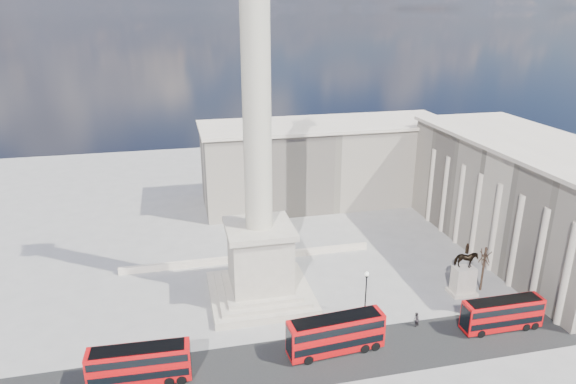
# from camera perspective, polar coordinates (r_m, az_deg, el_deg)

# --- Properties ---
(ground) EXTENTS (180.00, 180.00, 0.00)m
(ground) POSITION_cam_1_polar(r_m,az_deg,el_deg) (69.57, -2.32, -13.58)
(ground) COLOR gray
(ground) RESTS_ON ground
(asphalt_road) EXTENTS (120.00, 9.00, 0.01)m
(asphalt_road) POSITION_cam_1_polar(r_m,az_deg,el_deg) (62.63, 4.20, -17.88)
(asphalt_road) COLOR #242424
(asphalt_road) RESTS_ON ground
(nelsons_column) EXTENTS (14.00, 14.00, 49.85)m
(nelsons_column) POSITION_cam_1_polar(r_m,az_deg,el_deg) (67.96, -3.26, -2.13)
(nelsons_column) COLOR #B7AC99
(nelsons_column) RESTS_ON ground
(balustrade_wall) EXTENTS (40.00, 0.60, 1.10)m
(balustrade_wall) POSITION_cam_1_polar(r_m,az_deg,el_deg) (82.98, -4.40, -7.31)
(balustrade_wall) COLOR beige
(balustrade_wall) RESTS_ON ground
(building_east) EXTENTS (19.00, 46.00, 18.60)m
(building_east) POSITION_cam_1_polar(r_m,az_deg,el_deg) (91.73, 25.08, -0.55)
(building_east) COLOR #BAAD98
(building_east) RESTS_ON ground
(building_northeast) EXTENTS (51.00, 17.00, 16.60)m
(building_northeast) POSITION_cam_1_polar(r_m,az_deg,el_deg) (106.15, 4.23, 3.32)
(building_northeast) COLOR #BAAD98
(building_northeast) RESTS_ON ground
(red_bus_a) EXTENTS (10.88, 2.97, 4.37)m
(red_bus_a) POSITION_cam_1_polar(r_m,az_deg,el_deg) (59.97, -16.10, -17.92)
(red_bus_a) COLOR red
(red_bus_a) RESTS_ON ground
(red_bus_b) EXTENTS (11.65, 3.53, 4.66)m
(red_bus_b) POSITION_cam_1_polar(r_m,az_deg,el_deg) (62.21, 5.40, -15.43)
(red_bus_b) COLOR red
(red_bus_b) RESTS_ON ground
(red_bus_c) EXTENTS (10.32, 2.49, 4.18)m
(red_bus_c) POSITION_cam_1_polar(r_m,az_deg,el_deg) (71.15, 22.74, -12.37)
(red_bus_c) COLOR red
(red_bus_c) RESTS_ON ground
(victorian_lamp) EXTENTS (0.56, 0.56, 6.51)m
(victorian_lamp) POSITION_cam_1_polar(r_m,az_deg,el_deg) (68.21, 8.65, -10.75)
(victorian_lamp) COLOR black
(victorian_lamp) RESTS_ON ground
(equestrian_statue) EXTENTS (3.71, 2.78, 7.81)m
(equestrian_statue) POSITION_cam_1_polar(r_m,az_deg,el_deg) (77.06, 18.93, -8.87)
(equestrian_statue) COLOR beige
(equestrian_statue) RESTS_ON ground
(bare_tree_near) EXTENTS (1.69, 1.69, 7.38)m
(bare_tree_near) POSITION_cam_1_polar(r_m,az_deg,el_deg) (78.65, 25.88, -6.70)
(bare_tree_near) COLOR #332319
(bare_tree_near) RESTS_ON ground
(bare_tree_mid) EXTENTS (1.87, 1.87, 7.09)m
(bare_tree_mid) POSITION_cam_1_polar(r_m,az_deg,el_deg) (77.56, 21.07, -6.55)
(bare_tree_mid) COLOR #332319
(bare_tree_mid) RESTS_ON ground
(bare_tree_far) EXTENTS (1.95, 1.95, 7.95)m
(bare_tree_far) POSITION_cam_1_polar(r_m,az_deg,el_deg) (90.49, 23.84, -2.70)
(bare_tree_far) COLOR #332319
(bare_tree_far) RESTS_ON ground
(pedestrian_walking) EXTENTS (0.76, 0.60, 1.83)m
(pedestrian_walking) POSITION_cam_1_polar(r_m,az_deg,el_deg) (67.04, 9.89, -14.37)
(pedestrian_walking) COLOR black
(pedestrian_walking) RESTS_ON ground
(pedestrian_standing) EXTENTS (1.17, 1.07, 1.94)m
(pedestrian_standing) POSITION_cam_1_polar(r_m,az_deg,el_deg) (68.99, 14.03, -13.58)
(pedestrian_standing) COLOR black
(pedestrian_standing) RESTS_ON ground
(pedestrian_crossing) EXTENTS (1.02, 1.21, 1.94)m
(pedestrian_crossing) POSITION_cam_1_polar(r_m,az_deg,el_deg) (66.39, 2.23, -14.37)
(pedestrian_crossing) COLOR black
(pedestrian_crossing) RESTS_ON ground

